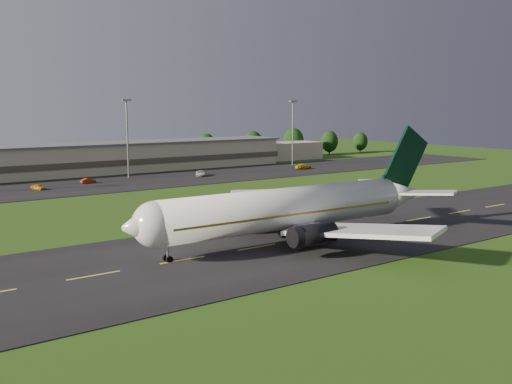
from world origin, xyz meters
TOP-DOWN VIEW (x-y plane):
  - ground at (0.00, 0.00)m, footprint 360.00×360.00m
  - taxiway at (0.00, 0.00)m, footprint 220.00×30.00m
  - apron at (0.00, 72.00)m, footprint 260.00×30.00m
  - airliner at (-5.38, -0.03)m, footprint 51.28×42.16m
  - terminal at (6.40, 96.18)m, footprint 145.00×16.00m
  - light_mast_centre at (5.00, 80.00)m, footprint 2.40×1.20m
  - light_mast_east at (60.00, 80.00)m, footprint 2.40×1.20m
  - tree_line at (30.69, 106.28)m, footprint 195.34×9.08m
  - service_vehicle_a at (-20.26, 71.11)m, footprint 2.86×3.80m
  - service_vehicle_b at (-7.37, 75.37)m, footprint 3.65×1.52m
  - service_vehicle_c at (22.04, 72.13)m, footprint 4.71×5.65m
  - service_vehicle_d at (55.82, 69.64)m, footprint 5.37×2.72m

SIDE VIEW (x-z plane):
  - ground at x=0.00m, z-range 0.00..0.00m
  - taxiway at x=0.00m, z-range 0.00..0.10m
  - apron at x=0.00m, z-range 0.00..0.10m
  - service_vehicle_b at x=-7.37m, z-range 0.10..1.28m
  - service_vehicle_a at x=-20.26m, z-range 0.10..1.31m
  - service_vehicle_c at x=22.04m, z-range 0.10..1.54m
  - service_vehicle_d at x=55.82m, z-range 0.10..1.59m
  - terminal at x=6.40m, z-range -0.21..8.19m
  - airliner at x=-5.38m, z-range -3.13..12.45m
  - tree_line at x=30.69m, z-range -0.18..10.60m
  - light_mast_centre at x=5.00m, z-range 2.56..22.91m
  - light_mast_east at x=60.00m, z-range 2.56..22.91m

